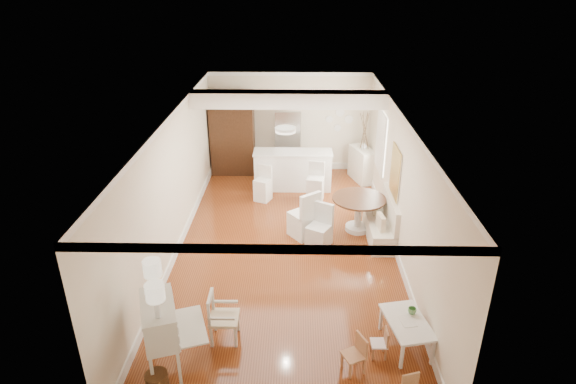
{
  "coord_description": "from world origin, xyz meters",
  "views": [
    {
      "loc": [
        0.2,
        -8.64,
        5.31
      ],
      "look_at": [
        0.03,
        0.3,
        1.17
      ],
      "focal_mm": 30.0,
      "sensor_mm": 36.0,
      "label": 1
    }
  ],
  "objects_px": {
    "kids_table": "(406,333)",
    "bar_stool_right": "(315,182)",
    "sideboard": "(362,164)",
    "slip_chair_far": "(304,213)",
    "kids_chair_a": "(353,355)",
    "wicker_basket": "(157,383)",
    "kids_chair_b": "(379,343)",
    "gustavian_armchair": "(224,317)",
    "pantry_cabinet": "(233,134)",
    "secretary_bureau": "(162,337)",
    "bar_stool_left": "(263,184)",
    "breakfast_counter": "(293,170)",
    "fridge": "(300,143)",
    "dining_table": "(358,214)",
    "slip_chair_near": "(319,226)"
  },
  "relations": [
    {
      "from": "kids_table",
      "to": "fridge",
      "type": "relative_size",
      "value": 0.53
    },
    {
      "from": "kids_chair_a",
      "to": "bar_stool_right",
      "type": "relative_size",
      "value": 0.61
    },
    {
      "from": "kids_chair_b",
      "to": "slip_chair_near",
      "type": "xyz_separation_m",
      "value": [
        -0.77,
        3.2,
        0.21
      ]
    },
    {
      "from": "dining_table",
      "to": "pantry_cabinet",
      "type": "distance_m",
      "value": 4.67
    },
    {
      "from": "pantry_cabinet",
      "to": "wicker_basket",
      "type": "bearing_deg",
      "value": -90.64
    },
    {
      "from": "kids_table",
      "to": "slip_chair_far",
      "type": "height_order",
      "value": "slip_chair_far"
    },
    {
      "from": "gustavian_armchair",
      "to": "sideboard",
      "type": "relative_size",
      "value": 0.87
    },
    {
      "from": "bar_stool_left",
      "to": "bar_stool_right",
      "type": "xyz_separation_m",
      "value": [
        1.32,
        0.01,
        0.04
      ]
    },
    {
      "from": "pantry_cabinet",
      "to": "secretary_bureau",
      "type": "bearing_deg",
      "value": -90.76
    },
    {
      "from": "gustavian_armchair",
      "to": "bar_stool_left",
      "type": "height_order",
      "value": "bar_stool_left"
    },
    {
      "from": "slip_chair_far",
      "to": "bar_stool_left",
      "type": "xyz_separation_m",
      "value": [
        -1.01,
        1.77,
        -0.09
      ]
    },
    {
      "from": "gustavian_armchair",
      "to": "kids_chair_a",
      "type": "distance_m",
      "value": 2.05
    },
    {
      "from": "secretary_bureau",
      "to": "wicker_basket",
      "type": "relative_size",
      "value": 3.64
    },
    {
      "from": "slip_chair_near",
      "to": "slip_chair_far",
      "type": "xyz_separation_m",
      "value": [
        -0.32,
        0.42,
        0.08
      ]
    },
    {
      "from": "breakfast_counter",
      "to": "pantry_cabinet",
      "type": "xyz_separation_m",
      "value": [
        -1.7,
        1.08,
        0.63
      ]
    },
    {
      "from": "wicker_basket",
      "to": "kids_chair_b",
      "type": "relative_size",
      "value": 0.64
    },
    {
      "from": "gustavian_armchair",
      "to": "fridge",
      "type": "xyz_separation_m",
      "value": [
        1.2,
        6.86,
        0.48
      ]
    },
    {
      "from": "kids_table",
      "to": "slip_chair_far",
      "type": "bearing_deg",
      "value": 114.45
    },
    {
      "from": "kids_chair_a",
      "to": "slip_chair_far",
      "type": "xyz_separation_m",
      "value": [
        -0.68,
        3.92,
        0.24
      ]
    },
    {
      "from": "kids_chair_a",
      "to": "slip_chair_far",
      "type": "relative_size",
      "value": 0.56
    },
    {
      "from": "wicker_basket",
      "to": "fridge",
      "type": "height_order",
      "value": "fridge"
    },
    {
      "from": "bar_stool_right",
      "to": "kids_chair_a",
      "type": "bearing_deg",
      "value": -74.88
    },
    {
      "from": "kids_chair_b",
      "to": "sideboard",
      "type": "distance_m",
      "value": 6.76
    },
    {
      "from": "wicker_basket",
      "to": "slip_chair_far",
      "type": "xyz_separation_m",
      "value": [
        2.05,
        4.36,
        0.39
      ]
    },
    {
      "from": "wicker_basket",
      "to": "kids_table",
      "type": "xyz_separation_m",
      "value": [
        3.59,
        0.97,
        0.08
      ]
    },
    {
      "from": "secretary_bureau",
      "to": "bar_stool_right",
      "type": "relative_size",
      "value": 1.16
    },
    {
      "from": "kids_table",
      "to": "bar_stool_left",
      "type": "bearing_deg",
      "value": 116.28
    },
    {
      "from": "bar_stool_right",
      "to": "sideboard",
      "type": "bearing_deg",
      "value": 56.59
    },
    {
      "from": "wicker_basket",
      "to": "breakfast_counter",
      "type": "relative_size",
      "value": 0.15
    },
    {
      "from": "breakfast_counter",
      "to": "slip_chair_near",
      "type": "bearing_deg",
      "value": -78.87
    },
    {
      "from": "gustavian_armchair",
      "to": "kids_table",
      "type": "distance_m",
      "value": 2.81
    },
    {
      "from": "sideboard",
      "to": "slip_chair_far",
      "type": "bearing_deg",
      "value": -136.45
    },
    {
      "from": "kids_table",
      "to": "pantry_cabinet",
      "type": "distance_m",
      "value": 7.88
    },
    {
      "from": "slip_chair_far",
      "to": "bar_stool_right",
      "type": "xyz_separation_m",
      "value": [
        0.31,
        1.78,
        -0.05
      ]
    },
    {
      "from": "slip_chair_far",
      "to": "pantry_cabinet",
      "type": "relative_size",
      "value": 0.47
    },
    {
      "from": "sideboard",
      "to": "fridge",
      "type": "bearing_deg",
      "value": 146.06
    },
    {
      "from": "secretary_bureau",
      "to": "sideboard",
      "type": "relative_size",
      "value": 1.2
    },
    {
      "from": "kids_table",
      "to": "bar_stool_right",
      "type": "distance_m",
      "value": 5.32
    },
    {
      "from": "bar_stool_left",
      "to": "pantry_cabinet",
      "type": "distance_m",
      "value": 2.19
    },
    {
      "from": "slip_chair_far",
      "to": "kids_table",
      "type": "bearing_deg",
      "value": 76.92
    },
    {
      "from": "kids_chair_a",
      "to": "kids_chair_b",
      "type": "height_order",
      "value": "kids_chair_a"
    },
    {
      "from": "pantry_cabinet",
      "to": "slip_chair_near",
      "type": "bearing_deg",
      "value": -60.49
    },
    {
      "from": "kids_table",
      "to": "sideboard",
      "type": "bearing_deg",
      "value": 89.12
    },
    {
      "from": "kids_chair_a",
      "to": "pantry_cabinet",
      "type": "height_order",
      "value": "pantry_cabinet"
    },
    {
      "from": "wicker_basket",
      "to": "slip_chair_near",
      "type": "bearing_deg",
      "value": 58.98
    },
    {
      "from": "gustavian_armchair",
      "to": "kids_chair_b",
      "type": "height_order",
      "value": "gustavian_armchair"
    },
    {
      "from": "kids_chair_b",
      "to": "breakfast_counter",
      "type": "distance_m",
      "value": 6.3
    },
    {
      "from": "pantry_cabinet",
      "to": "fridge",
      "type": "xyz_separation_m",
      "value": [
        1.9,
        -0.03,
        -0.25
      ]
    },
    {
      "from": "secretary_bureau",
      "to": "breakfast_counter",
      "type": "distance_m",
      "value": 6.69
    },
    {
      "from": "gustavian_armchair",
      "to": "bar_stool_left",
      "type": "relative_size",
      "value": 0.92
    }
  ]
}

